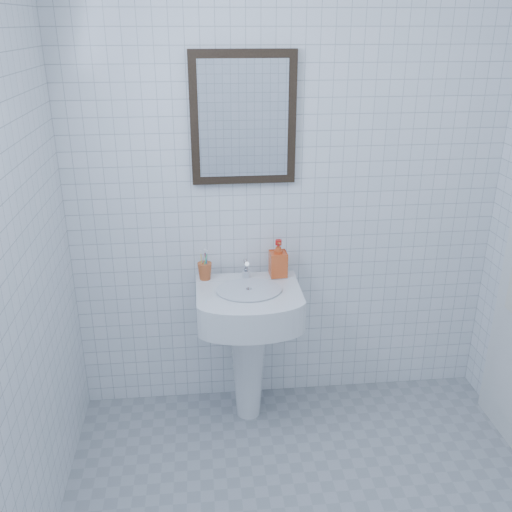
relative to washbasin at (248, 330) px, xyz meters
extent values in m
cube|color=white|center=(0.22, 0.22, 0.73)|extent=(2.20, 0.02, 2.50)
cone|color=white|center=(0.00, 0.02, -0.21)|extent=(0.20, 0.20, 0.63)
cube|color=white|center=(0.00, -0.02, 0.17)|extent=(0.51, 0.36, 0.15)
cube|color=white|center=(0.00, 0.12, 0.24)|extent=(0.51, 0.09, 0.03)
cylinder|color=silver|center=(0.00, -0.05, 0.25)|extent=(0.32, 0.32, 0.01)
cylinder|color=silver|center=(0.00, 0.09, 0.27)|extent=(0.04, 0.04, 0.04)
cylinder|color=silver|center=(0.00, 0.08, 0.32)|extent=(0.02, 0.08, 0.07)
cylinder|color=silver|center=(0.00, 0.11, 0.31)|extent=(0.03, 0.04, 0.08)
imported|color=red|center=(0.16, 0.11, 0.35)|extent=(0.09, 0.09, 0.19)
cube|color=black|center=(0.00, 0.20, 1.03)|extent=(0.50, 0.04, 0.62)
cube|color=silver|center=(0.00, 0.18, 1.03)|extent=(0.42, 0.00, 0.54)
camera|label=1|loc=(-0.22, -2.52, 1.45)|focal=40.00mm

